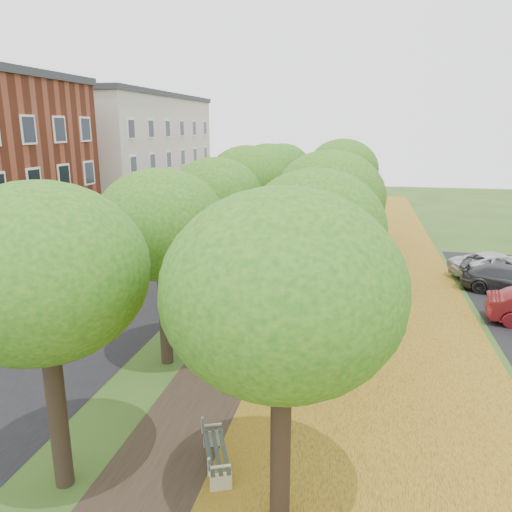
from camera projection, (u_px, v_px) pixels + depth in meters
The scene contains 10 objects.
ground at pixel (159, 498), 10.58m from camera, with size 120.00×120.00×0.00m, color #2D4C19.
street_asphalt at pixel (137, 276), 26.29m from camera, with size 8.00×70.00×0.01m, color black.
footpath at pixel (277, 285), 24.78m from camera, with size 3.20×70.00×0.01m, color black.
leaf_verge at pixel (380, 292), 23.77m from camera, with size 7.50×70.00×0.01m, color #AF8620.
tree_row_west at pixel (233, 193), 24.08m from camera, with size 4.21×34.21×6.36m.
tree_row_east at pixel (333, 195), 23.11m from camera, with size 4.21×34.21×6.36m.
building_cream at pixel (122, 155), 43.94m from camera, with size 10.30×20.30×10.40m.
bench at pixel (214, 451), 11.43m from camera, with size 1.12×1.78×0.81m.
car_grey at pixel (512, 281), 23.34m from camera, with size 1.84×4.54×1.32m, color #2E2E32.
car_white at pixel (499, 266), 25.70m from camera, with size 2.25×4.89×1.36m, color beige.
Camera 1 is at (3.89, -8.32, 7.64)m, focal length 35.00 mm.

